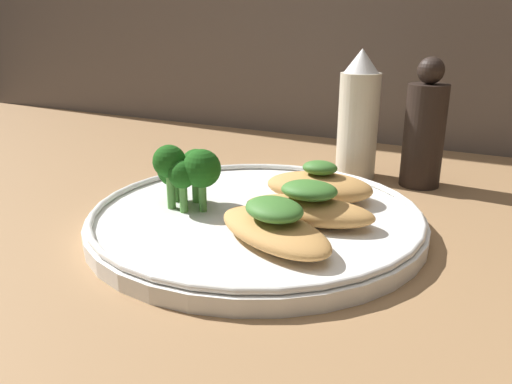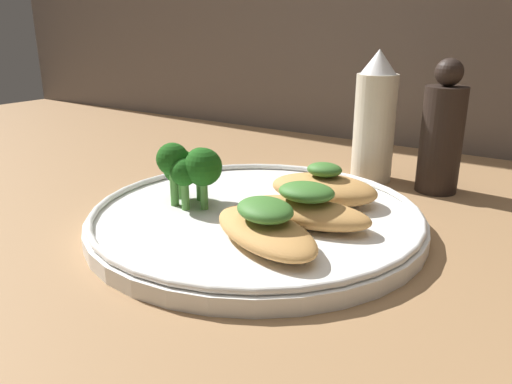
{
  "view_description": "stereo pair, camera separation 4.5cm",
  "coord_description": "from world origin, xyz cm",
  "views": [
    {
      "loc": [
        19.9,
        -37.56,
        17.77
      ],
      "look_at": [
        0.0,
        0.0,
        3.4
      ],
      "focal_mm": 35.0,
      "sensor_mm": 36.0,
      "label": 1
    },
    {
      "loc": [
        23.75,
        -35.25,
        17.77
      ],
      "look_at": [
        0.0,
        0.0,
        3.4
      ],
      "focal_mm": 35.0,
      "sensor_mm": 36.0,
      "label": 2
    }
  ],
  "objects": [
    {
      "name": "grilled_meat_front",
      "position": [
        4.31,
        -5.16,
        2.78
      ],
      "size": [
        12.93,
        10.1,
        3.61
      ],
      "color": "tan",
      "rests_on": "plate"
    },
    {
      "name": "sauce_bottle",
      "position": [
        3.12,
        19.96,
        7.24
      ],
      "size": [
        4.73,
        4.73,
        15.14
      ],
      "color": "beige",
      "rests_on": "ground_plane"
    },
    {
      "name": "grilled_meat_middle",
      "position": [
        5.11,
        0.0,
        2.86
      ],
      "size": [
        11.9,
        6.01,
        3.73
      ],
      "color": "tan",
      "rests_on": "plate"
    },
    {
      "name": "broccoli_bunch",
      "position": [
        -6.54,
        -1.6,
        5.09
      ],
      "size": [
        7.31,
        5.2,
        6.05
      ],
      "color": "#569942",
      "rests_on": "plate"
    },
    {
      "name": "grilled_meat_back",
      "position": [
        3.72,
        6.12,
        2.81
      ],
      "size": [
        11.2,
        7.84,
        3.89
      ],
      "color": "tan",
      "rests_on": "plate"
    },
    {
      "name": "pepper_grinder",
      "position": [
        10.79,
        19.96,
        6.47
      ],
      "size": [
        4.48,
        4.48,
        14.45
      ],
      "color": "black",
      "rests_on": "ground_plane"
    },
    {
      "name": "plate",
      "position": [
        0.0,
        0.0,
        0.99
      ],
      "size": [
        30.37,
        30.37,
        2.0
      ],
      "color": "white",
      "rests_on": "ground_plane"
    },
    {
      "name": "ground_plane",
      "position": [
        0.0,
        0.0,
        -0.5
      ],
      "size": [
        180.0,
        180.0,
        1.0
      ],
      "primitive_type": "cube",
      "color": "#936D47"
    }
  ]
}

